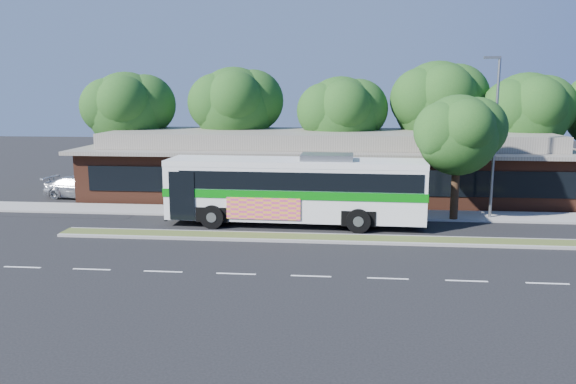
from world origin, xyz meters
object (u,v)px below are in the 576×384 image
object	(u,v)px
lamp_post	(494,133)
sedan	(81,187)
sidewalk_tree	(463,133)
transit_bus	(296,185)

from	to	relation	value
lamp_post	sedan	xyz separation A→B (m)	(-26.05, 3.91, -4.16)
sidewalk_tree	lamp_post	bearing A→B (deg)	16.38
lamp_post	sidewalk_tree	xyz separation A→B (m)	(-1.79, -0.52, 0.01)
transit_bus	sedan	bearing A→B (deg)	159.24
lamp_post	transit_bus	size ratio (longest dim) A/B	0.65
sedan	sidewalk_tree	size ratio (longest dim) A/B	0.73
transit_bus	sedan	distance (m)	16.47
lamp_post	sidewalk_tree	world-z (taller)	lamp_post
lamp_post	transit_bus	xyz separation A→B (m)	(-10.87, -2.32, -2.73)
sedan	sidewalk_tree	xyz separation A→B (m)	(24.26, -4.44, 4.18)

